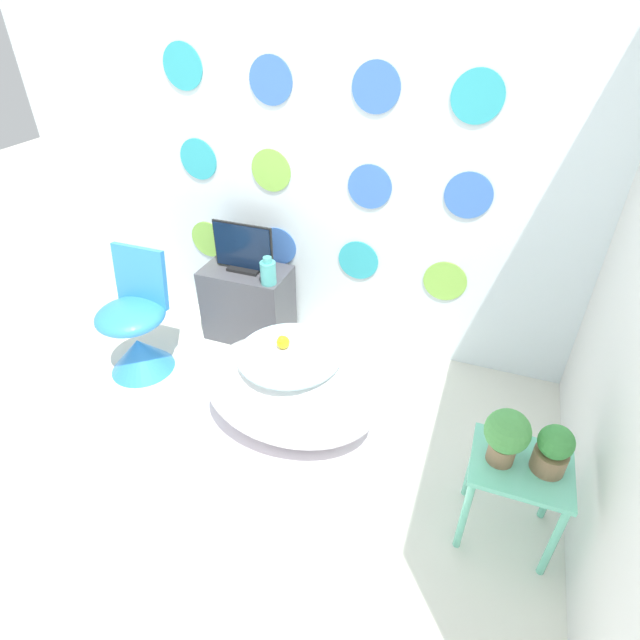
{
  "coord_description": "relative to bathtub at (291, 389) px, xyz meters",
  "views": [
    {
      "loc": [
        1.03,
        -0.93,
        2.09
      ],
      "look_at": [
        0.36,
        0.85,
        0.78
      ],
      "focal_mm": 28.0,
      "sensor_mm": 36.0,
      "label": 1
    }
  ],
  "objects": [
    {
      "name": "rubber_duck",
      "position": [
        -0.04,
        0.01,
        0.3
      ],
      "size": [
        0.07,
        0.07,
        0.08
      ],
      "color": "yellow",
      "rests_on": "bathtub"
    },
    {
      "name": "chair",
      "position": [
        -1.1,
        0.13,
        -0.0
      ],
      "size": [
        0.42,
        0.42,
        0.78
      ],
      "color": "#338CE0",
      "rests_on": "ground_plane"
    },
    {
      "name": "vase",
      "position": [
        -0.4,
        0.6,
        0.33
      ],
      "size": [
        0.1,
        0.1,
        0.18
      ],
      "color": "#51B2AD",
      "rests_on": "tv_cabinet"
    },
    {
      "name": "tv_cabinet",
      "position": [
        -0.62,
        0.7,
        -0.01
      ],
      "size": [
        0.57,
        0.34,
        0.52
      ],
      "color": "#4C4C51",
      "rests_on": "ground_plane"
    },
    {
      "name": "wall_back_dotted",
      "position": [
        -0.18,
        0.92,
        1.03
      ],
      "size": [
        4.21,
        0.05,
        2.6
      ],
      "color": "white",
      "rests_on": "ground_plane"
    },
    {
      "name": "bathtub",
      "position": [
        0.0,
        0.0,
        0.0
      ],
      "size": [
        0.98,
        0.66,
        0.53
      ],
      "color": "white",
      "rests_on": "ground_plane"
    },
    {
      "name": "rug",
      "position": [
        0.05,
        -0.11,
        -0.26
      ],
      "size": [
        1.35,
        0.84,
        0.01
      ],
      "color": "silver",
      "rests_on": "ground_plane"
    },
    {
      "name": "side_table",
      "position": [
        1.15,
        -0.27,
        0.1
      ],
      "size": [
        0.4,
        0.34,
        0.46
      ],
      "color": "#72D8B7",
      "rests_on": "ground_plane"
    },
    {
      "name": "tv",
      "position": [
        -0.62,
        0.7,
        0.39
      ],
      "size": [
        0.41,
        0.12,
        0.32
      ],
      "color": "black",
      "rests_on": "tv_cabinet"
    },
    {
      "name": "ground_plane",
      "position": [
        -0.18,
        -0.88,
        -0.27
      ],
      "size": [
        12.0,
        12.0,
        0.0
      ],
      "primitive_type": "plane",
      "color": "silver"
    },
    {
      "name": "potted_plant_left",
      "position": [
        1.06,
        -0.28,
        0.34
      ],
      "size": [
        0.18,
        0.18,
        0.26
      ],
      "color": "#8C6B4C",
      "rests_on": "side_table"
    },
    {
      "name": "potted_plant_right",
      "position": [
        1.24,
        -0.26,
        0.3
      ],
      "size": [
        0.14,
        0.14,
        0.22
      ],
      "color": "#8C6B4C",
      "rests_on": "side_table"
    }
  ]
}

